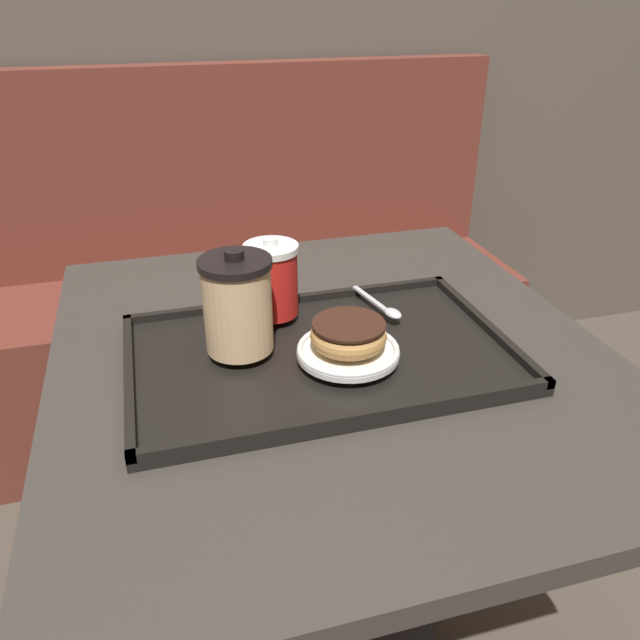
{
  "coord_description": "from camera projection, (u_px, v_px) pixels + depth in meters",
  "views": [
    {
      "loc": [
        -0.23,
        -0.75,
        1.18
      ],
      "look_at": [
        -0.02,
        -0.02,
        0.77
      ],
      "focal_mm": 35.0,
      "sensor_mm": 36.0,
      "label": 1
    }
  ],
  "objects": [
    {
      "name": "booth_bench",
      "position": [
        204.0,
        323.0,
        1.81
      ],
      "size": [
        1.77,
        0.44,
        1.0
      ],
      "color": "brown",
      "rests_on": "ground_plane"
    },
    {
      "name": "cafe_table",
      "position": [
        330.0,
        442.0,
        1.0
      ],
      "size": [
        0.79,
        0.86,
        0.71
      ],
      "color": "#38332D",
      "rests_on": "ground_plane"
    },
    {
      "name": "serving_tray",
      "position": [
        320.0,
        355.0,
        0.88
      ],
      "size": [
        0.53,
        0.34,
        0.02
      ],
      "color": "black",
      "rests_on": "cafe_table"
    },
    {
      "name": "coffee_cup_front",
      "position": [
        237.0,
        303.0,
        0.84
      ],
      "size": [
        0.1,
        0.1,
        0.15
      ],
      "color": "#E0B784",
      "rests_on": "serving_tray"
    },
    {
      "name": "coffee_cup_rear",
      "position": [
        272.0,
        279.0,
        0.94
      ],
      "size": [
        0.08,
        0.08,
        0.12
      ],
      "color": "red",
      "rests_on": "serving_tray"
    },
    {
      "name": "plate_with_chocolate_donut",
      "position": [
        348.0,
        351.0,
        0.85
      ],
      "size": [
        0.14,
        0.14,
        0.01
      ],
      "color": "white",
      "rests_on": "serving_tray"
    },
    {
      "name": "donut_chocolate_glazed",
      "position": [
        348.0,
        334.0,
        0.84
      ],
      "size": [
        0.1,
        0.1,
        0.04
      ],
      "color": "tan",
      "rests_on": "plate_with_chocolate_donut"
    },
    {
      "name": "spoon",
      "position": [
        387.0,
        309.0,
        0.96
      ],
      "size": [
        0.04,
        0.13,
        0.01
      ],
      "rotation": [
        0.0,
        0.0,
        4.92
      ],
      "color": "silver",
      "rests_on": "serving_tray"
    }
  ]
}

